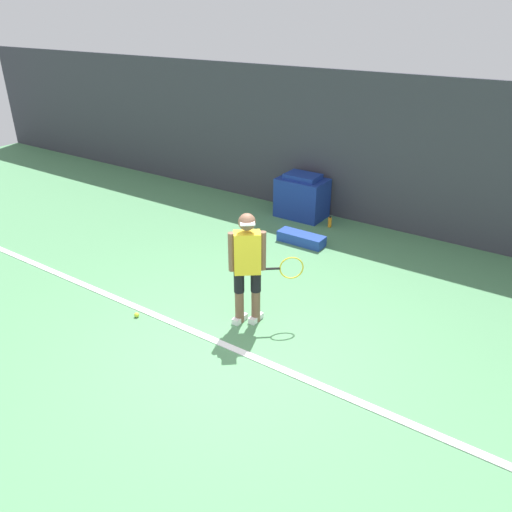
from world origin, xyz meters
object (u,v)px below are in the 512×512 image
(tennis_player, at_px, (248,264))
(water_bottle, at_px, (330,222))
(equipment_bag, at_px, (301,239))
(covered_chair, at_px, (302,197))
(tennis_ball, at_px, (137,315))

(tennis_player, xyz_separation_m, water_bottle, (-0.56, 3.55, -0.76))
(equipment_bag, bearing_deg, water_bottle, 84.87)
(covered_chair, distance_m, equipment_bag, 1.36)
(tennis_ball, height_order, water_bottle, water_bottle)
(tennis_ball, xyz_separation_m, equipment_bag, (0.69, 3.37, 0.06))
(water_bottle, bearing_deg, equipment_bag, -95.13)
(tennis_ball, height_order, equipment_bag, equipment_bag)
(tennis_player, xyz_separation_m, covered_chair, (-1.29, 3.73, -0.45))
(covered_chair, bearing_deg, tennis_ball, -90.55)
(tennis_ball, distance_m, covered_chair, 4.54)
(covered_chair, height_order, water_bottle, covered_chair)
(tennis_player, height_order, water_bottle, tennis_player)
(tennis_ball, relative_size, covered_chair, 0.07)
(covered_chair, xyz_separation_m, equipment_bag, (0.65, -1.15, -0.33))
(tennis_ball, xyz_separation_m, covered_chair, (0.04, 4.52, 0.39))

